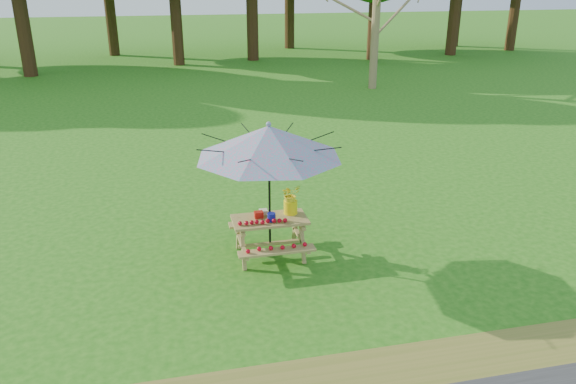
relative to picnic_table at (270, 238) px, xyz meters
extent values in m
plane|color=#1E6312|center=(-3.92, -0.50, -0.33)|extent=(120.00, 120.00, 0.00)
cylinder|color=olive|center=(6.86, 13.35, 2.32)|extent=(0.37, 0.37, 5.28)
cube|color=olive|center=(0.00, 0.00, 0.32)|extent=(1.20, 0.62, 0.04)
cube|color=olive|center=(0.00, -0.55, 0.03)|extent=(1.20, 0.22, 0.04)
cube|color=olive|center=(0.00, 0.55, 0.03)|extent=(1.20, 0.22, 0.04)
cylinder|color=black|center=(0.00, 0.00, 0.80)|extent=(0.04, 0.04, 2.25)
cone|color=#21AFBD|center=(0.00, 0.00, 1.62)|extent=(2.76, 2.76, 0.49)
sphere|color=#21AFBD|center=(0.00, 0.00, 1.89)|extent=(0.08, 0.08, 0.08)
cube|color=#B0170E|center=(-0.16, 0.08, 0.39)|extent=(0.14, 0.12, 0.10)
cylinder|color=#121595|center=(0.01, -0.09, 0.41)|extent=(0.13, 0.13, 0.13)
cube|color=white|center=(-0.06, 0.22, 0.38)|extent=(0.13, 0.13, 0.07)
cylinder|color=yellow|center=(0.37, 0.13, 0.46)|extent=(0.22, 0.22, 0.22)
imported|color=yellow|center=(0.37, 0.13, 0.68)|extent=(0.38, 0.35, 0.34)
camera|label=1|loc=(-1.55, -8.08, 4.00)|focal=35.00mm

